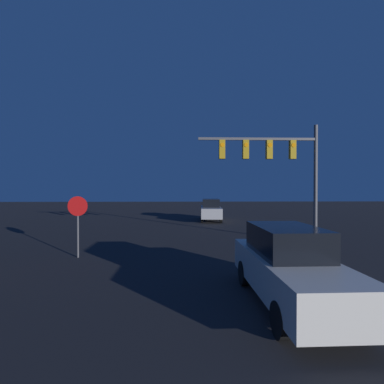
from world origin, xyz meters
name	(u,v)px	position (x,y,z in m)	size (l,w,h in m)	color
car_near	(289,266)	(2.12, 7.09, 0.89)	(1.71, 4.77, 1.78)	beige
car_far	(211,210)	(1.98, 24.94, 0.89)	(1.89, 4.83, 1.78)	#99999E
traffic_signal_mast	(277,160)	(4.21, 14.60, 4.05)	(5.78, 0.30, 5.73)	#4C4C51
stop_sign	(78,215)	(-4.37, 11.93, 1.66)	(0.76, 0.07, 2.36)	#4C4C51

